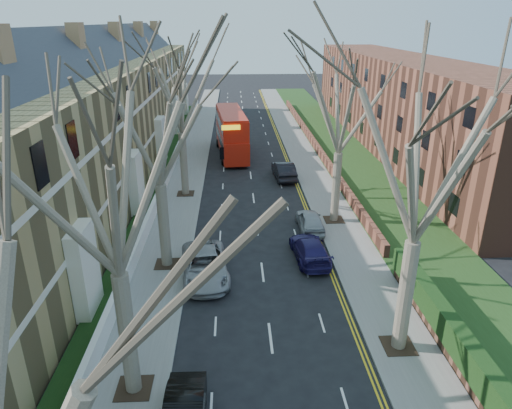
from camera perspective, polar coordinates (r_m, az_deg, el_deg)
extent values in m
cube|color=slate|center=(49.47, -7.94, 5.79)|extent=(3.00, 102.00, 0.12)
cube|color=slate|center=(49.84, 6.01, 6.01)|extent=(3.00, 102.00, 0.12)
cube|color=#9A824E|center=(42.11, -19.94, 8.76)|extent=(9.00, 78.00, 10.00)
cube|color=#2F3139|center=(41.28, -21.06, 16.86)|extent=(4.67, 78.00, 4.67)
cube|color=silver|center=(41.38, -13.73, 7.09)|extent=(0.12, 78.00, 0.35)
cube|color=silver|center=(40.66, -14.18, 11.86)|extent=(0.12, 78.00, 0.35)
cube|color=brown|center=(55.43, 17.69, 11.99)|extent=(8.00, 54.00, 10.00)
cube|color=brown|center=(53.79, 7.21, 7.72)|extent=(0.35, 54.00, 0.90)
cube|color=white|center=(41.91, -11.09, 3.38)|extent=(0.30, 78.00, 1.00)
cube|color=#203C15|center=(50.69, 11.08, 6.10)|extent=(6.00, 102.00, 0.06)
cylinder|color=#695C4B|center=(18.55, -15.79, -15.39)|extent=(0.64, 0.64, 5.25)
cube|color=#2D2116|center=(20.22, -14.97, -21.30)|extent=(1.40, 1.40, 0.05)
cylinder|color=#695C4B|center=(27.06, -11.44, -2.63)|extent=(0.64, 0.64, 5.07)
cube|color=#2D2116|center=(28.20, -11.05, -7.30)|extent=(1.40, 1.40, 0.05)
cylinder|color=#695C4B|center=(38.18, -9.01, 5.03)|extent=(0.60, 0.60, 5.25)
cube|color=#2D2116|center=(39.02, -8.78, 1.37)|extent=(1.40, 1.40, 0.05)
cylinder|color=#695C4B|center=(20.99, 18.15, -10.88)|extent=(0.64, 0.64, 5.25)
cube|color=#2D2116|center=(22.47, 17.34, -16.49)|extent=(1.40, 1.40, 0.05)
cylinder|color=#695C4B|center=(33.09, 9.97, 2.12)|extent=(0.60, 0.60, 5.07)
cube|color=#2D2116|center=(34.03, 9.70, -1.87)|extent=(1.40, 1.40, 0.05)
cube|color=#B61C0D|center=(50.02, -3.08, 7.83)|extent=(3.64, 11.42, 2.24)
cube|color=#B61C0D|center=(49.54, -3.13, 10.24)|extent=(3.58, 10.86, 2.04)
cube|color=black|center=(49.91, -3.09, 8.35)|extent=(3.57, 10.52, 0.92)
cube|color=black|center=(49.52, -3.13, 10.35)|extent=(3.55, 10.30, 0.92)
imported|color=gray|center=(26.43, -6.39, -7.55)|extent=(3.16, 5.78, 1.53)
imported|color=#1D164D|center=(28.35, 6.76, -5.56)|extent=(2.27, 4.89, 1.38)
imported|color=#989CA1|center=(32.21, 6.78, -2.03)|extent=(1.69, 4.12, 1.40)
imported|color=black|center=(42.51, 3.51, 4.28)|extent=(2.01, 4.93, 1.59)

